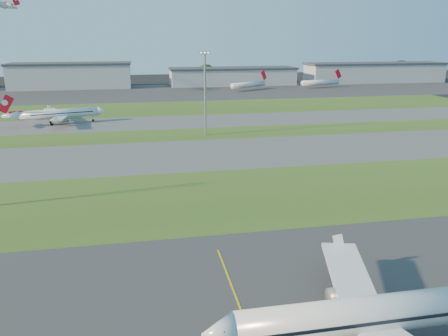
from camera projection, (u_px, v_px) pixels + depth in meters
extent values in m
cube|color=#38541C|center=(172.00, 200.00, 83.52)|extent=(300.00, 34.00, 0.01)
cube|color=#515154|center=(162.00, 156.00, 114.55)|extent=(300.00, 32.00, 0.01)
cube|color=#38541C|center=(158.00, 136.00, 138.06)|extent=(300.00, 18.00, 0.01)
cube|color=#515154|center=(155.00, 123.00, 158.75)|extent=(300.00, 26.00, 0.01)
cube|color=#38541C|center=(152.00, 109.00, 189.78)|extent=(300.00, 40.00, 0.01)
cube|color=#333335|center=(148.00, 92.00, 246.20)|extent=(400.00, 80.00, 0.01)
cylinder|color=white|center=(377.00, 314.00, 42.57)|extent=(28.52, 3.70, 3.61)
cube|color=white|center=(350.00, 277.00, 50.03)|extent=(7.64, 14.87, 1.47)
cylinder|color=slate|center=(346.00, 296.00, 48.11)|extent=(4.00, 2.20, 2.19)
cylinder|color=white|center=(60.00, 114.00, 155.65)|extent=(26.40, 10.01, 3.35)
cube|color=red|center=(6.00, 104.00, 147.39)|extent=(5.60, 1.76, 6.67)
cube|color=white|center=(55.00, 112.00, 161.49)|extent=(9.85, 13.49, 1.36)
cube|color=white|center=(59.00, 118.00, 149.33)|extent=(4.16, 13.27, 1.36)
cylinder|color=slate|center=(60.00, 115.00, 160.65)|extent=(4.10, 2.91, 2.03)
cylinder|color=slate|center=(63.00, 120.00, 151.83)|extent=(4.10, 2.91, 2.03)
cylinder|color=white|center=(248.00, 85.00, 255.35)|extent=(23.96, 16.09, 3.20)
cube|color=red|center=(264.00, 75.00, 262.27)|extent=(4.60, 2.91, 6.16)
cylinder|color=white|center=(320.00, 82.00, 268.02)|extent=(26.11, 8.41, 3.20)
cube|color=red|center=(338.00, 74.00, 271.43)|extent=(5.13, 1.34, 6.16)
cylinder|color=gray|center=(205.00, 96.00, 135.31)|extent=(0.60, 0.60, 25.00)
cube|color=gray|center=(205.00, 53.00, 131.59)|extent=(3.20, 0.50, 0.80)
cube|color=#FFF2CC|center=(205.00, 53.00, 131.59)|extent=(2.80, 0.70, 0.35)
cube|color=#A1A2A8|center=(71.00, 77.00, 264.23)|extent=(70.00, 22.00, 14.00)
cube|color=#383A3F|center=(70.00, 64.00, 262.05)|extent=(71.40, 23.00, 1.20)
cube|color=#A1A2A8|center=(233.00, 77.00, 282.96)|extent=(80.00, 22.00, 10.00)
cube|color=#383A3F|center=(233.00, 68.00, 281.35)|extent=(81.60, 23.00, 1.20)
cube|color=#A1A2A8|center=(374.00, 73.00, 300.82)|extent=(95.00, 22.00, 12.00)
cube|color=#383A3F|center=(375.00, 63.00, 298.92)|extent=(96.90, 23.00, 1.20)
cylinder|color=black|center=(115.00, 83.00, 280.61)|extent=(1.00, 1.00, 3.60)
sphere|color=black|center=(115.00, 76.00, 279.45)|extent=(9.90, 9.90, 9.90)
cylinder|color=black|center=(207.00, 80.00, 294.24)|extent=(1.00, 1.00, 4.20)
sphere|color=black|center=(206.00, 73.00, 292.88)|extent=(11.55, 11.55, 11.55)
cylinder|color=black|center=(313.00, 79.00, 306.02)|extent=(1.00, 1.00, 3.80)
sphere|color=black|center=(313.00, 73.00, 304.80)|extent=(10.45, 10.45, 10.45)
cylinder|color=black|center=(400.00, 76.00, 322.38)|extent=(1.00, 1.00, 4.60)
sphere|color=black|center=(401.00, 69.00, 320.89)|extent=(12.65, 12.65, 12.65)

